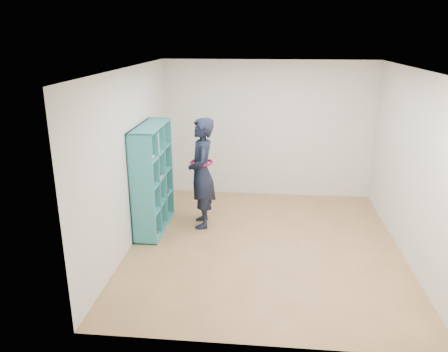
# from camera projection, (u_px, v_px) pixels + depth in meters

# --- Properties ---
(floor) EXTENTS (4.50, 4.50, 0.00)m
(floor) POSITION_uv_depth(u_px,v_px,m) (264.00, 245.00, 6.60)
(floor) COLOR #986F45
(floor) RESTS_ON ground
(ceiling) EXTENTS (4.50, 4.50, 0.00)m
(ceiling) POSITION_uv_depth(u_px,v_px,m) (270.00, 69.00, 5.79)
(ceiling) COLOR white
(ceiling) RESTS_ON wall_back
(wall_left) EXTENTS (0.02, 4.50, 2.60)m
(wall_left) POSITION_uv_depth(u_px,v_px,m) (130.00, 159.00, 6.39)
(wall_left) COLOR silver
(wall_left) RESTS_ON floor
(wall_right) EXTENTS (0.02, 4.50, 2.60)m
(wall_right) POSITION_uv_depth(u_px,v_px,m) (412.00, 167.00, 6.01)
(wall_right) COLOR silver
(wall_right) RESTS_ON floor
(wall_back) EXTENTS (4.00, 0.02, 2.60)m
(wall_back) POSITION_uv_depth(u_px,v_px,m) (268.00, 130.00, 8.33)
(wall_back) COLOR silver
(wall_back) RESTS_ON floor
(wall_front) EXTENTS (4.00, 0.02, 2.60)m
(wall_front) POSITION_uv_depth(u_px,v_px,m) (265.00, 230.00, 4.07)
(wall_front) COLOR silver
(wall_front) RESTS_ON floor
(bookshelf) EXTENTS (0.37, 1.28, 1.71)m
(bookshelf) POSITION_uv_depth(u_px,v_px,m) (151.00, 179.00, 6.96)
(bookshelf) COLOR teal
(bookshelf) RESTS_ON floor
(person) EXTENTS (0.54, 0.73, 1.81)m
(person) POSITION_uv_depth(u_px,v_px,m) (202.00, 173.00, 7.03)
(person) COLOR black
(person) RESTS_ON floor
(smartphone) EXTENTS (0.04, 0.10, 0.13)m
(smartphone) POSITION_uv_depth(u_px,v_px,m) (193.00, 165.00, 7.06)
(smartphone) COLOR silver
(smartphone) RESTS_ON person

